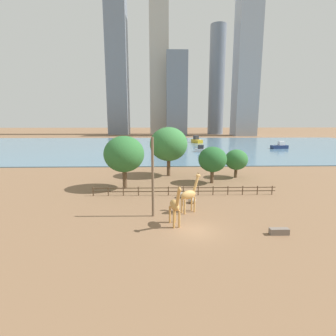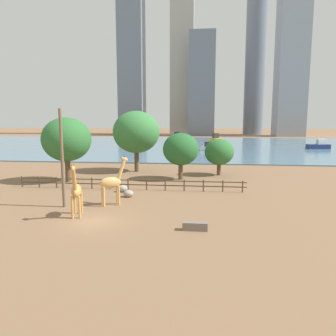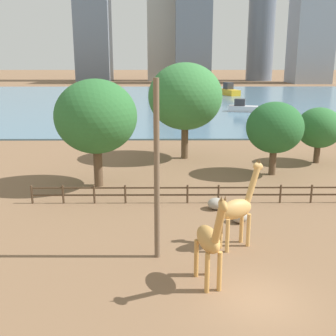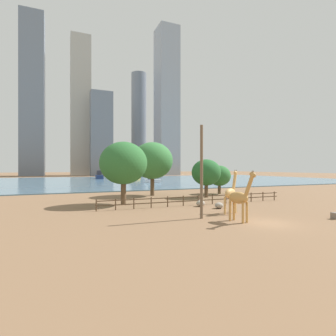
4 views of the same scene
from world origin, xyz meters
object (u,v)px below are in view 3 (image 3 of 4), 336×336
at_px(utility_pole, 157,172).
at_px(tree_left_large, 275,128).
at_px(boat_sailboat, 174,89).
at_px(boulder_near_fence, 239,217).
at_px(boulder_by_pole, 216,204).
at_px(boat_barge, 242,107).
at_px(giraffe_tall, 210,240).
at_px(boat_tug, 229,91).
at_px(tree_right_tall, 96,117).
at_px(tree_left_small, 319,128).
at_px(giraffe_companion, 238,208).
at_px(tree_center_broad, 185,97).

relative_size(utility_pole, tree_left_large, 1.44).
bearing_deg(boat_sailboat, boulder_near_fence, 4.87).
bearing_deg(boulder_by_pole, boat_sailboat, 90.74).
distance_m(boat_sailboat, boat_barge, 36.40).
height_order(giraffe_tall, boat_tug, giraffe_tall).
height_order(boat_tug, boat_barge, boat_tug).
height_order(tree_right_tall, tree_left_small, tree_right_tall).
relative_size(boulder_near_fence, tree_right_tall, 0.12).
distance_m(tree_left_large, boat_sailboat, 74.69).
xyz_separation_m(giraffe_companion, tree_left_small, (10.54, 18.01, 1.17)).
height_order(giraffe_companion, boulder_by_pole, giraffe_companion).
distance_m(tree_right_tall, boat_barge, 47.03).
xyz_separation_m(boulder_near_fence, boat_tug, (11.56, 82.42, 0.88)).
xyz_separation_m(tree_right_tall, boat_tug, (21.27, 74.91, -4.17)).
xyz_separation_m(utility_pole, tree_right_tall, (-4.78, 12.00, 0.96)).
bearing_deg(utility_pole, tree_right_tall, 111.72).
bearing_deg(boulder_near_fence, tree_left_large, 66.59).
xyz_separation_m(tree_left_large, tree_center_broad, (-7.20, 5.92, 2.00)).
relative_size(tree_center_broad, boat_tug, 1.25).
height_order(tree_left_large, boat_sailboat, tree_left_large).
xyz_separation_m(tree_center_broad, tree_right_tall, (-7.11, -9.02, -0.63)).
bearing_deg(boulder_by_pole, tree_right_tall, 148.54).
height_order(tree_left_small, boat_barge, tree_left_small).
bearing_deg(boat_sailboat, tree_center_broad, 3.06).
relative_size(giraffe_tall, boulder_by_pole, 4.29).
height_order(boulder_near_fence, tree_left_small, tree_left_small).
relative_size(boulder_near_fence, boat_barge, 0.19).
bearing_deg(tree_right_tall, tree_left_large, 12.25).
distance_m(boulder_by_pole, boat_barge, 49.18).
bearing_deg(boat_sailboat, boat_tug, 82.97).
xyz_separation_m(boulder_near_fence, tree_center_broad, (-2.60, 16.54, 5.67)).
distance_m(giraffe_tall, boat_sailboat, 92.18).
bearing_deg(boat_tug, utility_pole, -29.30).
bearing_deg(tree_left_large, boat_sailboat, 95.26).
distance_m(tree_center_broad, boat_tug, 67.56).
relative_size(utility_pole, boat_barge, 1.66).
distance_m(boulder_by_pole, tree_left_large, 10.77).
xyz_separation_m(boulder_by_pole, tree_center_broad, (-1.42, 14.24, 5.65)).
bearing_deg(tree_left_small, boulder_near_fence, -123.74).
xyz_separation_m(utility_pole, boat_barge, (14.05, 54.86, -3.49)).
height_order(giraffe_tall, tree_center_broad, tree_center_broad).
relative_size(boulder_by_pole, boat_tug, 0.15).
bearing_deg(boulder_near_fence, utility_pole, -137.71).
height_order(tree_right_tall, boat_barge, tree_right_tall).
bearing_deg(giraffe_companion, utility_pole, 165.27).
distance_m(tree_left_large, tree_right_tall, 14.70).
height_order(tree_left_small, boat_tug, tree_left_small).
bearing_deg(boat_sailboat, utility_pole, 1.63).
bearing_deg(giraffe_tall, boulder_by_pole, 156.53).
xyz_separation_m(tree_left_large, boat_sailboat, (-6.85, 74.33, -2.65)).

